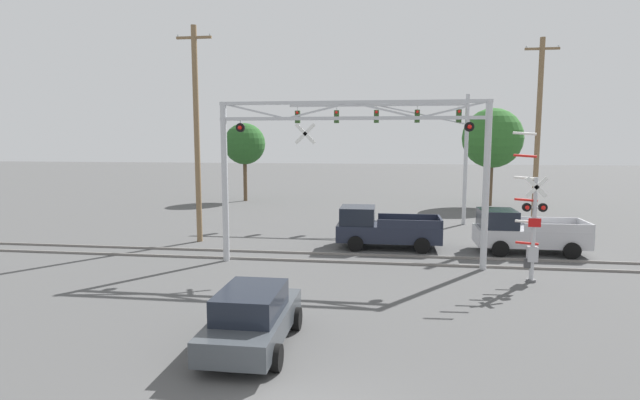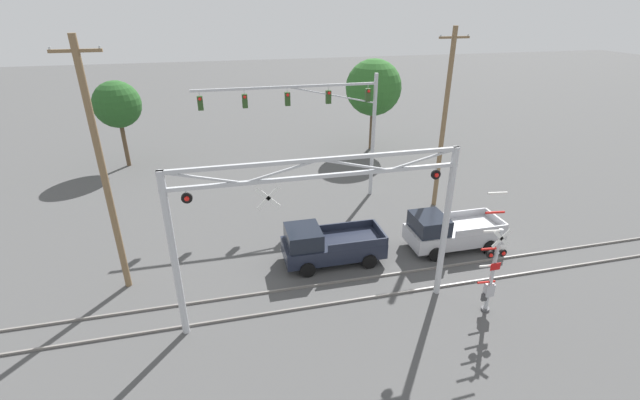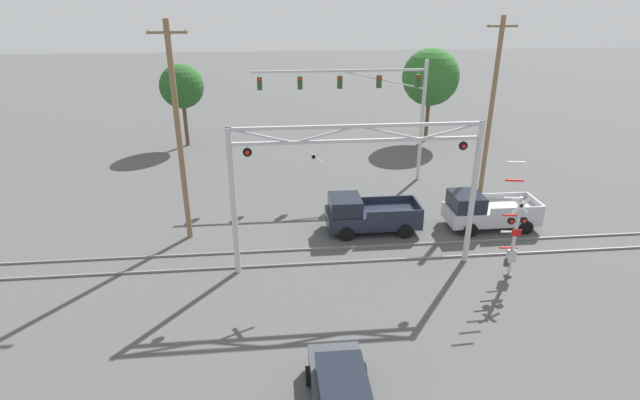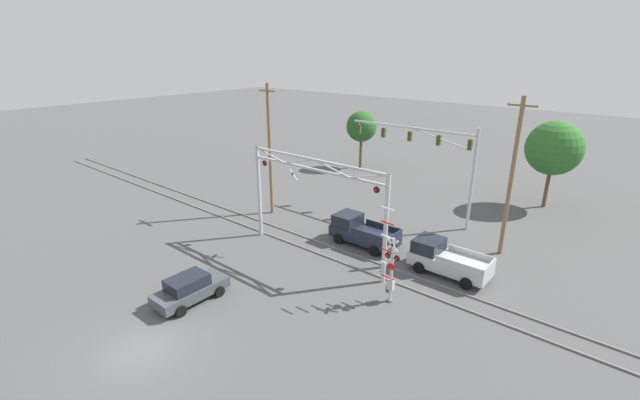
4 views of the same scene
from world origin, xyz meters
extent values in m
plane|color=#4C4C4C|center=(0.00, 0.00, 0.00)|extent=(200.00, 200.00, 0.00)
cube|color=gray|center=(0.00, 12.90, 0.05)|extent=(80.00, 0.08, 0.10)
cube|color=gray|center=(0.00, 14.34, 0.05)|extent=(80.00, 0.08, 0.10)
cylinder|color=#B7BABF|center=(-5.40, 12.62, 3.40)|extent=(0.27, 0.27, 6.81)
cylinder|color=#B7BABF|center=(5.40, 12.62, 3.40)|extent=(0.27, 0.27, 6.81)
cube|color=#B7BABF|center=(0.00, 12.62, 6.10)|extent=(11.06, 0.14, 0.14)
cube|color=#B7BABF|center=(0.00, 12.62, 6.74)|extent=(11.06, 0.14, 0.14)
cube|color=#B7BABF|center=(-4.05, 12.62, 6.42)|extent=(2.72, 0.08, 0.72)
cube|color=#B7BABF|center=(-1.35, 12.62, 6.42)|extent=(2.72, 0.08, 0.72)
cube|color=#B7BABF|center=(1.35, 12.62, 6.42)|extent=(2.72, 0.08, 0.72)
cube|color=#B7BABF|center=(4.05, 12.62, 6.42)|extent=(2.72, 0.08, 0.72)
cylinder|color=black|center=(-4.67, 12.62, 5.74)|extent=(0.38, 0.10, 0.38)
sphere|color=red|center=(-4.67, 12.55, 5.74)|extent=(0.18, 0.18, 0.18)
cylinder|color=#B7BABF|center=(-4.67, 12.62, 5.98)|extent=(0.04, 0.04, 0.10)
cylinder|color=black|center=(4.67, 12.62, 5.74)|extent=(0.38, 0.10, 0.38)
sphere|color=red|center=(4.67, 12.55, 5.74)|extent=(0.18, 0.18, 0.18)
cylinder|color=#B7BABF|center=(4.67, 12.62, 5.98)|extent=(0.04, 0.04, 0.10)
cube|color=white|center=(-1.89, 12.52, 5.48)|extent=(0.88, 0.03, 0.88)
cube|color=white|center=(-1.89, 12.52, 5.48)|extent=(0.88, 0.03, 0.88)
cylinder|color=black|center=(-1.89, 12.50, 5.48)|extent=(0.04, 0.04, 0.02)
cylinder|color=#B7BABF|center=(6.84, 11.04, 1.94)|extent=(0.16, 0.16, 3.89)
cylinder|color=#59595B|center=(6.84, 11.04, 0.05)|extent=(0.35, 0.35, 0.10)
cube|color=white|center=(6.84, 10.93, 3.54)|extent=(0.78, 0.03, 0.78)
cube|color=white|center=(6.84, 10.93, 3.54)|extent=(0.78, 0.03, 0.78)
cylinder|color=black|center=(6.84, 10.90, 3.54)|extent=(0.04, 0.04, 0.02)
cylinder|color=black|center=(6.56, 11.04, 2.79)|extent=(0.32, 0.09, 0.32)
sphere|color=red|center=(6.56, 10.98, 2.79)|extent=(0.16, 0.16, 0.16)
cylinder|color=black|center=(7.12, 11.04, 2.79)|extent=(0.32, 0.09, 0.32)
sphere|color=red|center=(7.12, 10.98, 2.79)|extent=(0.16, 0.16, 0.16)
cube|color=#B7BABF|center=(6.84, 11.04, 2.79)|extent=(0.64, 0.06, 0.06)
cube|color=red|center=(6.84, 10.94, 2.24)|extent=(0.44, 0.02, 0.32)
cube|color=#B2B2B7|center=(6.84, 11.04, 1.05)|extent=(0.36, 0.28, 0.56)
cylinder|color=red|center=(6.63, 11.04, 1.45)|extent=(0.81, 0.09, 0.14)
cylinder|color=white|center=(6.58, 11.04, 2.25)|extent=(0.81, 0.09, 0.14)
cylinder|color=red|center=(6.53, 11.04, 3.05)|extent=(0.81, 0.09, 0.14)
cylinder|color=white|center=(6.47, 11.04, 3.86)|extent=(0.81, 0.09, 0.14)
cylinder|color=red|center=(6.42, 11.04, 4.66)|extent=(0.81, 0.09, 0.14)
cylinder|color=white|center=(6.36, 11.04, 5.46)|extent=(0.81, 0.09, 0.14)
cube|color=#3F3F42|center=(6.69, 11.04, 0.70)|extent=(0.24, 0.12, 0.36)
cylinder|color=#B7BABF|center=(6.20, 23.65, 3.98)|extent=(0.24, 0.24, 7.95)
cube|color=#B7BABF|center=(0.72, 23.65, 7.35)|extent=(10.95, 0.14, 0.14)
cube|color=#B7BABF|center=(3.46, 23.65, 6.75)|extent=(5.49, 0.08, 1.28)
cylinder|color=#B7BABF|center=(-4.25, 23.65, 7.20)|extent=(0.04, 0.04, 0.30)
cube|color=#28471E|center=(-4.25, 23.65, 6.66)|extent=(0.30, 0.26, 0.79)
sphere|color=red|center=(-4.25, 23.49, 6.92)|extent=(0.18, 0.18, 0.18)
cylinder|color=#B7BABF|center=(-1.76, 23.65, 7.20)|extent=(0.04, 0.04, 0.30)
cube|color=#28471E|center=(-1.76, 23.65, 6.66)|extent=(0.30, 0.26, 0.79)
sphere|color=red|center=(-1.76, 23.49, 6.92)|extent=(0.18, 0.18, 0.18)
cylinder|color=#B7BABF|center=(0.72, 23.65, 7.20)|extent=(0.04, 0.04, 0.30)
cube|color=#28471E|center=(0.72, 23.65, 6.66)|extent=(0.30, 0.26, 0.79)
sphere|color=red|center=(0.72, 23.49, 6.92)|extent=(0.18, 0.18, 0.18)
cylinder|color=#B7BABF|center=(3.21, 23.65, 7.20)|extent=(0.04, 0.04, 0.30)
cube|color=#28471E|center=(3.21, 23.65, 6.66)|extent=(0.30, 0.26, 0.79)
sphere|color=red|center=(3.21, 23.49, 6.92)|extent=(0.18, 0.18, 0.18)
cylinder|color=#B7BABF|center=(5.70, 23.65, 7.20)|extent=(0.04, 0.04, 0.30)
cube|color=#28471E|center=(5.70, 23.65, 6.66)|extent=(0.30, 0.26, 0.79)
sphere|color=red|center=(5.70, 23.49, 6.92)|extent=(0.18, 0.18, 0.18)
cube|color=#1E2333|center=(1.58, 16.23, 0.77)|extent=(4.96, 2.07, 0.80)
cube|color=black|center=(0.07, 16.23, 1.58)|extent=(1.64, 1.91, 0.83)
cube|color=#1E2333|center=(2.51, 15.23, 1.35)|extent=(2.92, 0.08, 0.37)
cube|color=#1E2333|center=(2.51, 17.23, 1.35)|extent=(2.92, 0.08, 0.37)
cube|color=#1E2333|center=(4.02, 16.23, 1.35)|extent=(0.10, 1.99, 0.37)
cylinder|color=black|center=(0.05, 15.18, 0.37)|extent=(0.74, 0.24, 0.74)
cylinder|color=black|center=(0.05, 17.28, 0.37)|extent=(0.74, 0.24, 0.74)
cylinder|color=black|center=(3.12, 15.18, 0.37)|extent=(0.74, 0.24, 0.74)
cylinder|color=black|center=(3.12, 17.28, 0.37)|extent=(0.74, 0.24, 0.74)
cube|color=#B7B7BC|center=(8.09, 16.06, 0.77)|extent=(4.90, 2.07, 0.80)
cube|color=black|center=(6.60, 16.06, 1.58)|extent=(1.62, 1.91, 0.83)
cube|color=#B7B7BC|center=(9.00, 15.06, 1.35)|extent=(2.88, 0.08, 0.37)
cube|color=#B7B7BC|center=(9.00, 17.06, 1.35)|extent=(2.88, 0.08, 0.37)
cube|color=#B7B7BC|center=(10.49, 16.06, 1.35)|extent=(0.10, 1.99, 0.37)
cylinder|color=black|center=(6.57, 15.01, 0.37)|extent=(0.74, 0.24, 0.74)
cylinder|color=black|center=(6.57, 17.11, 0.37)|extent=(0.74, 0.24, 0.74)
cylinder|color=black|center=(9.61, 15.01, 0.37)|extent=(0.74, 0.24, 0.74)
cylinder|color=black|center=(9.61, 17.11, 0.37)|extent=(0.74, 0.24, 0.74)
cube|color=#3D4247|center=(-1.80, 3.98, 0.61)|extent=(1.73, 4.19, 0.59)
cube|color=black|center=(-1.80, 3.82, 1.23)|extent=(1.47, 2.18, 0.64)
cylinder|color=black|center=(-2.68, 5.24, 0.31)|extent=(0.24, 0.63, 0.63)
cylinder|color=black|center=(-0.93, 5.24, 0.31)|extent=(0.24, 0.63, 0.63)
cylinder|color=black|center=(-2.68, 2.73, 0.31)|extent=(0.24, 0.63, 0.63)
cylinder|color=black|center=(-0.93, 2.73, 0.31)|extent=(0.24, 0.63, 0.63)
cylinder|color=brown|center=(-8.10, 16.43, 5.42)|extent=(0.28, 0.28, 10.84)
cube|color=brown|center=(-8.10, 16.43, 10.24)|extent=(1.80, 0.12, 0.12)
cylinder|color=silver|center=(-8.92, 16.43, 10.34)|extent=(0.08, 0.08, 0.12)
cylinder|color=silver|center=(-7.28, 16.43, 10.34)|extent=(0.08, 0.08, 0.12)
cylinder|color=brown|center=(9.60, 21.06, 5.34)|extent=(0.28, 0.28, 10.69)
cube|color=brown|center=(9.60, 21.06, 10.09)|extent=(1.80, 0.12, 0.12)
cylinder|color=silver|center=(8.78, 21.06, 10.19)|extent=(0.08, 0.08, 0.12)
cylinder|color=silver|center=(10.42, 21.06, 10.19)|extent=(0.08, 0.08, 0.12)
cylinder|color=brown|center=(-10.63, 33.37, 1.83)|extent=(0.32, 0.32, 3.65)
sphere|color=#265623|center=(-10.63, 33.37, 4.87)|extent=(3.49, 3.49, 3.49)
cylinder|color=brown|center=(9.54, 32.95, 1.86)|extent=(0.32, 0.32, 3.71)
sphere|color=#2D6628|center=(9.54, 32.95, 5.35)|extent=(4.67, 4.67, 4.67)
camera|label=1|loc=(1.56, -7.86, 5.25)|focal=28.00mm
camera|label=2|loc=(-3.35, -1.37, 11.83)|focal=24.00mm
camera|label=3|loc=(-3.60, -7.55, 12.07)|focal=28.00mm
camera|label=4|loc=(17.06, -7.37, 13.47)|focal=24.00mm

